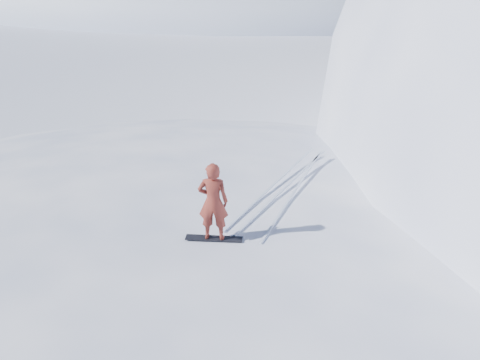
{
  "coord_description": "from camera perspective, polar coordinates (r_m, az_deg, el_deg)",
  "views": [
    {
      "loc": [
        5.47,
        -5.54,
        8.63
      ],
      "look_at": [
        -1.23,
        3.57,
        3.5
      ],
      "focal_mm": 40.0,
      "sensor_mm": 36.0,
      "label": 1
    }
  ],
  "objects": [
    {
      "name": "board_tracks",
      "position": [
        14.72,
        4.86,
        -0.65
      ],
      "size": [
        2.04,
        5.94,
        0.04
      ],
      "color": "silver",
      "rests_on": "ground"
    },
    {
      "name": "near_ridge",
      "position": [
        12.94,
        6.79,
        -17.66
      ],
      "size": [
        36.0,
        28.0,
        4.8
      ],
      "primitive_type": "ellipsoid",
      "color": "white",
      "rests_on": "ground"
    },
    {
      "name": "wind_bumps",
      "position": [
        13.02,
        -1.46,
        -17.13
      ],
      "size": [
        16.0,
        14.4,
        1.0
      ],
      "color": "white",
      "rests_on": "ground"
    },
    {
      "name": "snowboard",
      "position": [
        12.22,
        -2.8,
        -6.22
      ],
      "size": [
        1.24,
        0.88,
        0.02
      ],
      "primitive_type": "cube",
      "rotation": [
        0.0,
        0.0,
        0.55
      ],
      "color": "black",
      "rests_on": "near_ridge"
    },
    {
      "name": "snowboarder",
      "position": [
        11.77,
        -2.89,
        -2.33
      ],
      "size": [
        0.8,
        0.72,
        1.84
      ],
      "primitive_type": "imported",
      "rotation": [
        0.0,
        0.0,
        3.69
      ],
      "color": "maroon",
      "rests_on": "snowboard"
    }
  ]
}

